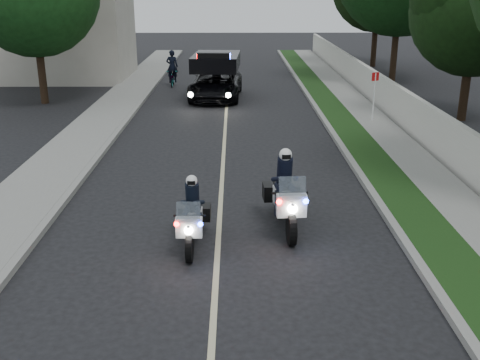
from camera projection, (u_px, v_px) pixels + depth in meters
name	position (u px, v px, depth m)	size (l,w,h in m)	color
ground	(214.00, 308.00, 10.09)	(120.00, 120.00, 0.00)	black
curb_right	(343.00, 149.00, 19.55)	(0.20, 60.00, 0.15)	gray
grass_verge	(363.00, 148.00, 19.56)	(1.20, 60.00, 0.16)	#193814
sidewalk_right	(401.00, 148.00, 19.57)	(1.40, 60.00, 0.16)	gray
property_wall	(432.00, 129.00, 19.36)	(0.22, 60.00, 1.50)	beige
curb_left	(104.00, 149.00, 19.48)	(0.20, 60.00, 0.15)	gray
sidewalk_left	(72.00, 149.00, 19.47)	(2.00, 60.00, 0.16)	gray
building_far	(58.00, 19.00, 33.42)	(8.00, 6.00, 7.00)	#A8A396
lane_marking	(224.00, 151.00, 19.54)	(0.12, 50.00, 0.01)	#BFB78C
police_moto_left	(193.00, 245.00, 12.51)	(0.65, 1.86, 1.58)	silver
police_moto_right	(285.00, 227.00, 13.44)	(0.78, 2.23, 1.89)	white
police_suv	(216.00, 98.00, 28.50)	(2.40, 5.19, 2.52)	black
bicycle	(173.00, 86.00, 31.99)	(0.60, 1.72, 0.90)	black
cyclist	(173.00, 86.00, 31.99)	(0.64, 0.43, 1.78)	black
sign_post	(372.00, 124.00, 23.26)	(0.34, 0.34, 2.18)	#B9140D
tree_right_c	(461.00, 120.00, 23.95)	(5.11, 5.11, 8.51)	black
tree_right_d	(392.00, 83.00, 32.94)	(7.22, 7.22, 12.04)	#133A13
tree_right_e	(373.00, 66.00, 39.53)	(6.35, 6.35, 10.58)	black
tree_left_near	(45.00, 103.00, 27.36)	(6.06, 6.06, 10.10)	#164316
tree_left_far	(91.00, 67.00, 39.14)	(5.34, 5.34, 8.90)	black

